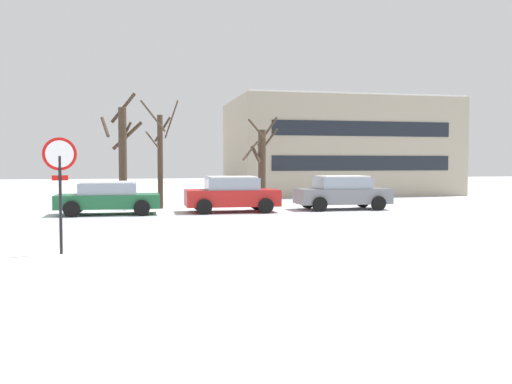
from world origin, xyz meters
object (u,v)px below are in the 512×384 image
(stop_sign, at_px, (60,172))
(parked_car_green, at_px, (108,197))
(parked_car_red, at_px, (232,194))
(parked_car_gray, at_px, (342,192))

(stop_sign, height_order, parked_car_green, stop_sign)
(stop_sign, height_order, parked_car_red, stop_sign)
(parked_car_red, bearing_deg, parked_car_green, -179.34)
(parked_car_green, relative_size, parked_car_gray, 0.98)
(parked_car_green, bearing_deg, parked_car_red, 0.66)
(parked_car_red, bearing_deg, parked_car_gray, 2.69)
(stop_sign, bearing_deg, parked_car_red, 60.27)
(parked_car_red, distance_m, parked_car_gray, 5.12)
(stop_sign, distance_m, parked_car_gray, 15.04)
(parked_car_red, relative_size, parked_car_gray, 0.95)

